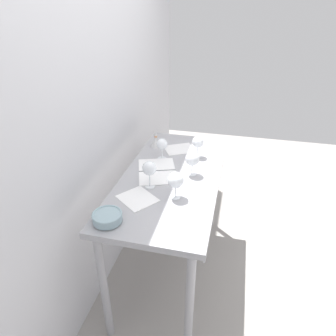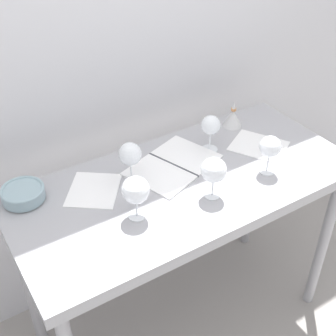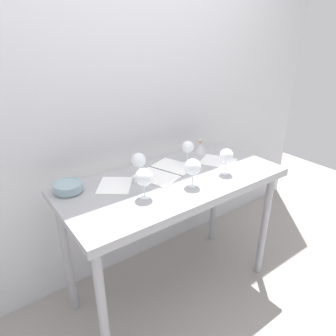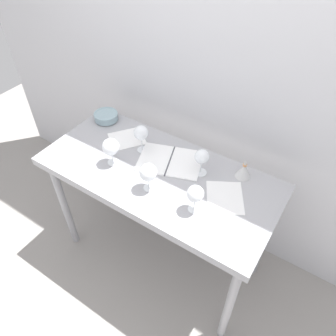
{
  "view_description": "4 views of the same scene",
  "coord_description": "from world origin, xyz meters",
  "px_view_note": "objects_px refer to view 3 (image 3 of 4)",
  "views": [
    {
      "loc": [
        -1.74,
        -0.4,
        1.94
      ],
      "look_at": [
        0.02,
        0.03,
        0.94
      ],
      "focal_mm": 32.08,
      "sensor_mm": 36.0,
      "label": 1
    },
    {
      "loc": [
        -0.82,
        -1.19,
        2.01
      ],
      "look_at": [
        -0.06,
        0.03,
        0.96
      ],
      "focal_mm": 49.05,
      "sensor_mm": 36.0,
      "label": 2
    },
    {
      "loc": [
        -1.02,
        -1.34,
        1.74
      ],
      "look_at": [
        -0.01,
        0.04,
        0.96
      ],
      "focal_mm": 32.72,
      "sensor_mm": 36.0,
      "label": 3
    },
    {
      "loc": [
        0.78,
        -1.09,
        2.22
      ],
      "look_at": [
        0.07,
        -0.01,
        0.97
      ],
      "focal_mm": 34.92,
      "sensor_mm": 36.0,
      "label": 4
    }
  ],
  "objects_px": {
    "wine_glass_near_center": "(193,167)",
    "tasting_sheet_lower": "(115,185)",
    "tasting_bowl": "(68,187)",
    "wine_glass_near_left": "(144,178)",
    "open_notebook": "(165,172)",
    "wine_glass_far_left": "(139,161)",
    "wine_glass_near_right": "(226,156)",
    "decanter_funnel": "(200,147)",
    "tasting_sheet_upper": "(218,161)",
    "wine_glass_far_right": "(188,148)"
  },
  "relations": [
    {
      "from": "wine_glass_near_left",
      "to": "tasting_sheet_lower",
      "type": "xyz_separation_m",
      "value": [
        -0.07,
        0.22,
        -0.12
      ]
    },
    {
      "from": "wine_glass_near_left",
      "to": "wine_glass_far_left",
      "type": "relative_size",
      "value": 0.95
    },
    {
      "from": "tasting_sheet_lower",
      "to": "tasting_bowl",
      "type": "xyz_separation_m",
      "value": [
        -0.24,
        0.08,
        0.03
      ]
    },
    {
      "from": "wine_glass_near_right",
      "to": "tasting_sheet_lower",
      "type": "bearing_deg",
      "value": 157.83
    },
    {
      "from": "wine_glass_near_center",
      "to": "tasting_sheet_lower",
      "type": "distance_m",
      "value": 0.47
    },
    {
      "from": "wine_glass_far_left",
      "to": "tasting_sheet_lower",
      "type": "bearing_deg",
      "value": 166.88
    },
    {
      "from": "wine_glass_near_left",
      "to": "tasting_bowl",
      "type": "bearing_deg",
      "value": 135.94
    },
    {
      "from": "wine_glass_near_left",
      "to": "open_notebook",
      "type": "relative_size",
      "value": 0.39
    },
    {
      "from": "open_notebook",
      "to": "tasting_bowl",
      "type": "relative_size",
      "value": 2.66
    },
    {
      "from": "open_notebook",
      "to": "tasting_sheet_upper",
      "type": "bearing_deg",
      "value": -30.22
    },
    {
      "from": "open_notebook",
      "to": "decanter_funnel",
      "type": "distance_m",
      "value": 0.43
    },
    {
      "from": "wine_glass_far_right",
      "to": "wine_glass_far_left",
      "type": "height_order",
      "value": "wine_glass_far_left"
    },
    {
      "from": "wine_glass_far_left",
      "to": "decanter_funnel",
      "type": "xyz_separation_m",
      "value": [
        0.61,
        0.13,
        -0.09
      ]
    },
    {
      "from": "wine_glass_near_right",
      "to": "wine_glass_far_left",
      "type": "bearing_deg",
      "value": 155.34
    },
    {
      "from": "tasting_sheet_upper",
      "to": "tasting_sheet_lower",
      "type": "distance_m",
      "value": 0.75
    },
    {
      "from": "wine_glass_far_right",
      "to": "tasting_bowl",
      "type": "relative_size",
      "value": 1.02
    },
    {
      "from": "tasting_sheet_lower",
      "to": "tasting_bowl",
      "type": "height_order",
      "value": "tasting_bowl"
    },
    {
      "from": "wine_glass_near_left",
      "to": "wine_glass_near_center",
      "type": "distance_m",
      "value": 0.3
    },
    {
      "from": "wine_glass_near_center",
      "to": "wine_glass_far_left",
      "type": "height_order",
      "value": "wine_glass_far_left"
    },
    {
      "from": "wine_glass_near_left",
      "to": "wine_glass_near_center",
      "type": "xyz_separation_m",
      "value": [
        0.3,
        -0.05,
        -0.0
      ]
    },
    {
      "from": "wine_glass_near_center",
      "to": "open_notebook",
      "type": "bearing_deg",
      "value": 94.86
    },
    {
      "from": "wine_glass_near_right",
      "to": "tasting_bowl",
      "type": "relative_size",
      "value": 1.01
    },
    {
      "from": "tasting_bowl",
      "to": "decanter_funnel",
      "type": "distance_m",
      "value": 1.0
    },
    {
      "from": "wine_glass_near_right",
      "to": "decanter_funnel",
      "type": "relative_size",
      "value": 1.3
    },
    {
      "from": "tasting_sheet_lower",
      "to": "tasting_bowl",
      "type": "bearing_deg",
      "value": -162.28
    },
    {
      "from": "wine_glass_far_right",
      "to": "tasting_sheet_upper",
      "type": "bearing_deg",
      "value": -25.0
    },
    {
      "from": "tasting_bowl",
      "to": "tasting_sheet_lower",
      "type": "bearing_deg",
      "value": -19.17
    },
    {
      "from": "open_notebook",
      "to": "tasting_bowl",
      "type": "bearing_deg",
      "value": 149.92
    },
    {
      "from": "wine_glass_near_center",
      "to": "tasting_sheet_upper",
      "type": "relative_size",
      "value": 0.74
    },
    {
      "from": "wine_glass_far_left",
      "to": "tasting_sheet_upper",
      "type": "bearing_deg",
      "value": -6.69
    },
    {
      "from": "open_notebook",
      "to": "tasting_bowl",
      "type": "xyz_separation_m",
      "value": [
        -0.59,
        0.11,
        0.03
      ]
    },
    {
      "from": "wine_glass_far_right",
      "to": "tasting_sheet_lower",
      "type": "distance_m",
      "value": 0.56
    },
    {
      "from": "open_notebook",
      "to": "wine_glass_near_left",
      "type": "bearing_deg",
      "value": -164.61
    },
    {
      "from": "wine_glass_near_left",
      "to": "decanter_funnel",
      "type": "distance_m",
      "value": 0.76
    },
    {
      "from": "wine_glass_near_right",
      "to": "wine_glass_far_left",
      "type": "height_order",
      "value": "wine_glass_far_left"
    },
    {
      "from": "wine_glass_near_left",
      "to": "tasting_sheet_upper",
      "type": "height_order",
      "value": "wine_glass_near_left"
    },
    {
      "from": "wine_glass_near_right",
      "to": "tasting_sheet_lower",
      "type": "relative_size",
      "value": 0.77
    },
    {
      "from": "wine_glass_near_right",
      "to": "open_notebook",
      "type": "bearing_deg",
      "value": 141.87
    },
    {
      "from": "wine_glass_far_right",
      "to": "decanter_funnel",
      "type": "distance_m",
      "value": 0.25
    },
    {
      "from": "wine_glass_near_left",
      "to": "decanter_funnel",
      "type": "height_order",
      "value": "wine_glass_near_left"
    },
    {
      "from": "wine_glass_near_right",
      "to": "tasting_sheet_upper",
      "type": "bearing_deg",
      "value": 58.46
    },
    {
      "from": "wine_glass_near_right",
      "to": "tasting_bowl",
      "type": "xyz_separation_m",
      "value": [
        -0.89,
        0.35,
        -0.09
      ]
    },
    {
      "from": "wine_glass_far_left",
      "to": "decanter_funnel",
      "type": "bearing_deg",
      "value": 12.15
    },
    {
      "from": "tasting_bowl",
      "to": "wine_glass_near_right",
      "type": "bearing_deg",
      "value": -21.36
    },
    {
      "from": "wine_glass_far_right",
      "to": "tasting_sheet_lower",
      "type": "xyz_separation_m",
      "value": [
        -0.54,
        0.01,
        -0.12
      ]
    },
    {
      "from": "wine_glass_near_center",
      "to": "tasting_sheet_lower",
      "type": "height_order",
      "value": "wine_glass_near_center"
    },
    {
      "from": "wine_glass_far_left",
      "to": "tasting_bowl",
      "type": "xyz_separation_m",
      "value": [
        -0.39,
        0.12,
        -0.1
      ]
    },
    {
      "from": "wine_glass_near_center",
      "to": "open_notebook",
      "type": "distance_m",
      "value": 0.27
    },
    {
      "from": "wine_glass_far_left",
      "to": "tasting_bowl",
      "type": "height_order",
      "value": "wine_glass_far_left"
    },
    {
      "from": "open_notebook",
      "to": "tasting_bowl",
      "type": "distance_m",
      "value": 0.6
    }
  ]
}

